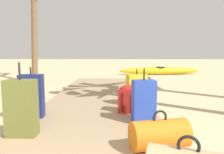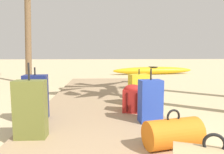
{
  "view_description": "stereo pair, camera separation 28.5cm",
  "coord_description": "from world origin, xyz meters",
  "px_view_note": "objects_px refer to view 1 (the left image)",
  "views": [
    {
      "loc": [
        0.33,
        -0.66,
        1.13
      ],
      "look_at": [
        0.3,
        4.25,
        0.55
      ],
      "focal_mm": 33.79,
      "sensor_mm": 36.0,
      "label": 1
    },
    {
      "loc": [
        0.05,
        -0.66,
        1.13
      ],
      "look_at": [
        0.3,
        4.25,
        0.55
      ],
      "focal_mm": 33.79,
      "sensor_mm": 36.0,
      "label": 2
    }
  ],
  "objects_px": {
    "duffel_bag_orange": "(159,134)",
    "suitcase_navy": "(32,96)",
    "suitcase_olive": "(21,108)",
    "backpack_grey": "(144,87)",
    "kayak": "(160,71)",
    "suitcase_blue": "(144,101)",
    "suitcase_yellow": "(137,90)",
    "backpack_red": "(129,98)"
  },
  "relations": [
    {
      "from": "suitcase_olive",
      "to": "backpack_red",
      "type": "distance_m",
      "value": 1.77
    },
    {
      "from": "suitcase_navy",
      "to": "kayak",
      "type": "distance_m",
      "value": 8.21
    },
    {
      "from": "backpack_red",
      "to": "kayak",
      "type": "distance_m",
      "value": 7.35
    },
    {
      "from": "suitcase_navy",
      "to": "kayak",
      "type": "relative_size",
      "value": 0.19
    },
    {
      "from": "backpack_red",
      "to": "suitcase_blue",
      "type": "bearing_deg",
      "value": -71.42
    },
    {
      "from": "kayak",
      "to": "suitcase_navy",
      "type": "bearing_deg",
      "value": -116.66
    },
    {
      "from": "kayak",
      "to": "suitcase_yellow",
      "type": "bearing_deg",
      "value": -106.17
    },
    {
      "from": "duffel_bag_orange",
      "to": "backpack_grey",
      "type": "bearing_deg",
      "value": 85.98
    },
    {
      "from": "suitcase_blue",
      "to": "backpack_grey",
      "type": "xyz_separation_m",
      "value": [
        0.22,
        1.49,
        -0.03
      ]
    },
    {
      "from": "suitcase_olive",
      "to": "suitcase_yellow",
      "type": "relative_size",
      "value": 1.29
    },
    {
      "from": "suitcase_yellow",
      "to": "kayak",
      "type": "distance_m",
      "value": 6.84
    },
    {
      "from": "backpack_grey",
      "to": "kayak",
      "type": "xyz_separation_m",
      "value": [
        1.69,
        6.1,
        -0.18
      ]
    },
    {
      "from": "suitcase_blue",
      "to": "backpack_grey",
      "type": "distance_m",
      "value": 1.51
    },
    {
      "from": "suitcase_blue",
      "to": "duffel_bag_orange",
      "type": "height_order",
      "value": "suitcase_blue"
    },
    {
      "from": "suitcase_yellow",
      "to": "suitcase_navy",
      "type": "height_order",
      "value": "suitcase_navy"
    },
    {
      "from": "kayak",
      "to": "suitcase_olive",
      "type": "bearing_deg",
      "value": -113.43
    },
    {
      "from": "duffel_bag_orange",
      "to": "suitcase_navy",
      "type": "distance_m",
      "value": 2.15
    },
    {
      "from": "suitcase_blue",
      "to": "kayak",
      "type": "xyz_separation_m",
      "value": [
        1.91,
        7.59,
        -0.21
      ]
    },
    {
      "from": "suitcase_blue",
      "to": "backpack_red",
      "type": "distance_m",
      "value": 0.58
    },
    {
      "from": "suitcase_blue",
      "to": "backpack_red",
      "type": "xyz_separation_m",
      "value": [
        -0.18,
        0.54,
        -0.06
      ]
    },
    {
      "from": "suitcase_navy",
      "to": "backpack_grey",
      "type": "relative_size",
      "value": 1.47
    },
    {
      "from": "backpack_red",
      "to": "kayak",
      "type": "height_order",
      "value": "backpack_red"
    },
    {
      "from": "suitcase_navy",
      "to": "backpack_red",
      "type": "xyz_separation_m",
      "value": [
        1.59,
        0.29,
        -0.09
      ]
    },
    {
      "from": "suitcase_navy",
      "to": "suitcase_yellow",
      "type": "bearing_deg",
      "value": 23.43
    },
    {
      "from": "backpack_red",
      "to": "backpack_grey",
      "type": "relative_size",
      "value": 0.89
    },
    {
      "from": "suitcase_olive",
      "to": "suitcase_yellow",
      "type": "height_order",
      "value": "suitcase_olive"
    },
    {
      "from": "suitcase_yellow",
      "to": "backpack_red",
      "type": "xyz_separation_m",
      "value": [
        -0.19,
        -0.48,
        -0.05
      ]
    },
    {
      "from": "duffel_bag_orange",
      "to": "backpack_red",
      "type": "xyz_separation_m",
      "value": [
        -0.23,
        1.41,
        0.09
      ]
    },
    {
      "from": "suitcase_olive",
      "to": "suitcase_blue",
      "type": "relative_size",
      "value": 1.14
    },
    {
      "from": "suitcase_blue",
      "to": "suitcase_yellow",
      "type": "bearing_deg",
      "value": 89.54
    },
    {
      "from": "suitcase_olive",
      "to": "suitcase_navy",
      "type": "height_order",
      "value": "suitcase_olive"
    },
    {
      "from": "suitcase_blue",
      "to": "kayak",
      "type": "height_order",
      "value": "suitcase_blue"
    },
    {
      "from": "suitcase_navy",
      "to": "backpack_red",
      "type": "relative_size",
      "value": 1.67
    },
    {
      "from": "suitcase_olive",
      "to": "suitcase_yellow",
      "type": "distance_m",
      "value": 2.23
    },
    {
      "from": "suitcase_blue",
      "to": "suitcase_navy",
      "type": "bearing_deg",
      "value": 171.79
    },
    {
      "from": "duffel_bag_orange",
      "to": "kayak",
      "type": "xyz_separation_m",
      "value": [
        1.86,
        8.45,
        -0.05
      ]
    },
    {
      "from": "suitcase_yellow",
      "to": "suitcase_navy",
      "type": "distance_m",
      "value": 1.94
    },
    {
      "from": "suitcase_navy",
      "to": "backpack_grey",
      "type": "height_order",
      "value": "suitcase_navy"
    },
    {
      "from": "backpack_red",
      "to": "kayak",
      "type": "xyz_separation_m",
      "value": [
        2.09,
        7.05,
        -0.14
      ]
    },
    {
      "from": "suitcase_olive",
      "to": "kayak",
      "type": "xyz_separation_m",
      "value": [
        3.51,
        8.1,
        -0.25
      ]
    },
    {
      "from": "suitcase_blue",
      "to": "backpack_red",
      "type": "height_order",
      "value": "suitcase_blue"
    },
    {
      "from": "suitcase_yellow",
      "to": "duffel_bag_orange",
      "type": "xyz_separation_m",
      "value": [
        0.04,
        -1.89,
        -0.15
      ]
    }
  ]
}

